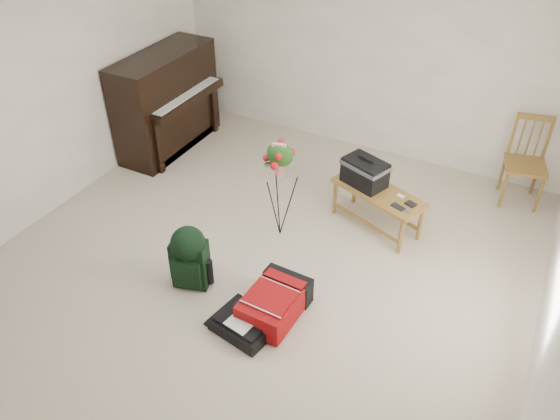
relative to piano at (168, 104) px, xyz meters
The scene contains 11 objects.
floor 2.77m from the piano, 36.20° to the right, with size 5.00×5.50×0.01m, color beige.
ceiling 3.31m from the piano, 36.20° to the right, with size 5.00×5.50×0.01m, color white.
wall_back 2.55m from the piano, 27.74° to the left, with size 5.00×0.04×2.50m, color white.
wall_left 1.76m from the piano, 101.09° to the right, with size 0.04×5.50×2.50m, color white.
piano is the anchor object (origin of this frame).
bench 2.86m from the piano, ahead, with size 1.07×0.72×0.77m.
dining_chair 4.31m from the piano, 11.19° to the left, with size 0.51×0.51×0.99m.
red_suitcase 3.31m from the piano, 37.10° to the right, with size 0.45×0.66×0.27m.
black_duffel 3.40m from the piano, 42.81° to the right, with size 0.56×0.48×0.21m.
green_backpack 2.69m from the piano, 49.39° to the right, with size 0.37×0.34×0.65m.
flower_stand 2.34m from the piano, 24.88° to the right, with size 0.42×0.42×1.12m.
Camera 1 is at (2.02, -3.34, 3.63)m, focal length 35.00 mm.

